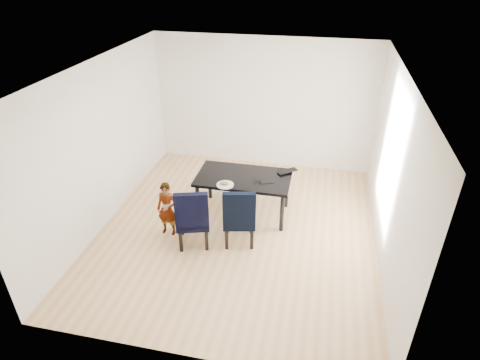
% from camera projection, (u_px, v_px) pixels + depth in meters
% --- Properties ---
extents(floor, '(4.50, 5.00, 0.01)m').
position_uv_depth(floor, '(238.00, 229.00, 6.78)').
color(floor, tan).
rests_on(floor, ground).
extents(ceiling, '(4.50, 5.00, 0.01)m').
position_uv_depth(ceiling, '(237.00, 69.00, 5.42)').
color(ceiling, white).
rests_on(ceiling, wall_back).
extents(wall_back, '(4.50, 0.01, 2.70)m').
position_uv_depth(wall_back, '(263.00, 104.00, 8.22)').
color(wall_back, white).
rests_on(wall_back, ground).
extents(wall_front, '(4.50, 0.01, 2.70)m').
position_uv_depth(wall_front, '(183.00, 270.00, 3.98)').
color(wall_front, white).
rests_on(wall_front, ground).
extents(wall_left, '(0.01, 5.00, 2.70)m').
position_uv_depth(wall_left, '(102.00, 145.00, 6.51)').
color(wall_left, silver).
rests_on(wall_left, ground).
extents(wall_right, '(0.01, 5.00, 2.70)m').
position_uv_depth(wall_right, '(392.00, 173.00, 5.69)').
color(wall_right, white).
rests_on(wall_right, ground).
extents(dining_table, '(1.60, 0.90, 0.75)m').
position_uv_depth(dining_table, '(244.00, 195.00, 7.01)').
color(dining_table, black).
rests_on(dining_table, floor).
extents(chair_left, '(0.63, 0.65, 1.05)m').
position_uv_depth(chair_left, '(193.00, 215.00, 6.23)').
color(chair_left, black).
rests_on(chair_left, floor).
extents(chair_right, '(0.59, 0.61, 1.03)m').
position_uv_depth(chair_right, '(239.00, 214.00, 6.27)').
color(chair_right, black).
rests_on(chair_right, floor).
extents(child, '(0.35, 0.24, 0.94)m').
position_uv_depth(child, '(167.00, 209.00, 6.47)').
color(child, '#FF4515').
rests_on(child, floor).
extents(plate, '(0.37, 0.37, 0.02)m').
position_uv_depth(plate, '(225.00, 185.00, 6.57)').
color(plate, silver).
rests_on(plate, dining_table).
extents(sandwich, '(0.18, 0.13, 0.06)m').
position_uv_depth(sandwich, '(224.00, 183.00, 6.54)').
color(sandwich, olive).
rests_on(sandwich, plate).
extents(laptop, '(0.44, 0.42, 0.03)m').
position_uv_depth(laptop, '(286.00, 170.00, 6.99)').
color(laptop, black).
rests_on(laptop, dining_table).
extents(cable_tangle, '(0.16, 0.16, 0.01)m').
position_uv_depth(cable_tangle, '(258.00, 183.00, 6.63)').
color(cable_tangle, black).
rests_on(cable_tangle, dining_table).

